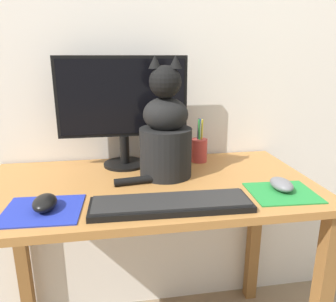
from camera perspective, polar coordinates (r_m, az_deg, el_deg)
wall_back at (r=1.39m, az=-5.21°, el=19.15°), size 7.00×0.04×2.50m
desk at (r=1.19m, az=-3.16°, el=-11.17°), size 1.14×0.60×0.76m
monitor at (r=1.27m, az=-7.85°, el=8.00°), size 0.49×0.17×0.42m
keyboard at (r=0.96m, az=0.52°, el=-9.20°), size 0.47×0.15×0.02m
mousepad_left at (r=1.01m, az=-21.00°, el=-9.63°), size 0.23×0.20×0.00m
mousepad_right at (r=1.11m, az=19.28°, el=-6.87°), size 0.21×0.19×0.00m
computer_mouse_left at (r=1.00m, az=-20.67°, el=-8.43°), size 0.07×0.10×0.04m
computer_mouse_right at (r=1.13m, az=19.15°, el=-5.51°), size 0.06×0.10×0.04m
cat at (r=1.16m, az=-0.47°, el=3.06°), size 0.30×0.22×0.42m
pen_cup at (r=1.35m, az=5.42°, el=0.28°), size 0.07×0.07×0.18m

